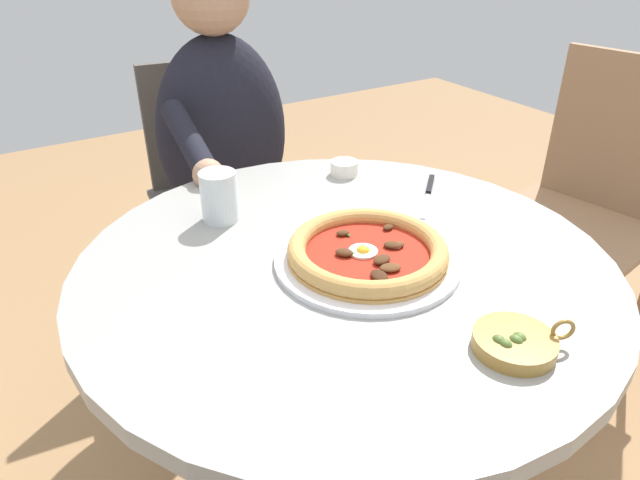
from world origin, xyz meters
name	(u,v)px	position (x,y,z in m)	size (l,w,h in m)	color
dining_table	(343,333)	(0.00, 0.00, 0.56)	(0.92, 0.92, 0.72)	#999993
pizza_on_plate	(368,253)	(-0.03, -0.03, 0.74)	(0.32, 0.32, 0.04)	white
water_glass	(219,199)	(0.25, 0.12, 0.76)	(0.07, 0.07, 0.10)	silver
steak_knife	(429,190)	(0.13, -0.31, 0.72)	(0.15, 0.16, 0.01)	silver
ramekin_capers	(344,167)	(0.30, -0.21, 0.74)	(0.06, 0.06, 0.03)	white
olive_pan	(515,343)	(-0.32, -0.06, 0.73)	(0.11, 0.13, 0.05)	olive
diner_person	(228,202)	(0.71, -0.08, 0.51)	(0.49, 0.38, 1.16)	#282833
cafe_chair_diner	(215,179)	(0.85, -0.10, 0.53)	(0.43, 0.43, 0.87)	#504A45
cafe_chair_spare_near	(590,192)	(0.17, -0.96, 0.54)	(0.49, 0.49, 0.91)	#957050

